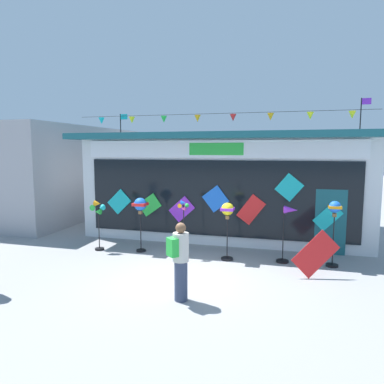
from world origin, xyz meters
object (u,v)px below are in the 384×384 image
object	(u,v)px
wind_spinner_left	(140,208)
wind_spinner_far_right	(334,216)
wind_spinner_far_left	(98,214)
wind_spinner_right	(288,225)
wind_spinner_center_right	(227,215)
person_near_camera	(180,260)
wind_spinner_center_left	(183,224)
display_kite_on_ground	(316,254)
kite_shop_building	(229,183)

from	to	relation	value
wind_spinner_left	wind_spinner_far_right	size ratio (longest dim) A/B	0.94
wind_spinner_far_left	wind_spinner_right	size ratio (longest dim) A/B	0.98
wind_spinner_center_right	person_near_camera	bearing A→B (deg)	-99.11
wind_spinner_left	wind_spinner_center_left	distance (m)	1.48
display_kite_on_ground	wind_spinner_center_left	bearing A→B (deg)	167.36
wind_spinner_far_left	wind_spinner_right	distance (m)	5.79
wind_spinner_far_right	display_kite_on_ground	world-z (taller)	wind_spinner_far_right
kite_shop_building	person_near_camera	bearing A→B (deg)	-88.91
person_near_camera	wind_spinner_right	bearing A→B (deg)	-81.93
wind_spinner_right	wind_spinner_far_left	bearing A→B (deg)	-177.05
kite_shop_building	wind_spinner_center_left	distance (m)	4.05
kite_shop_building	wind_spinner_center_right	bearing A→B (deg)	-81.04
display_kite_on_ground	wind_spinner_right	bearing A→B (deg)	124.99
wind_spinner_center_right	person_near_camera	xyz separation A→B (m)	(-0.49, -3.03, -0.43)
wind_spinner_left	wind_spinner_center_right	distance (m)	2.75
kite_shop_building	wind_spinner_center_left	bearing A→B (deg)	-100.46
wind_spinner_right	kite_shop_building	bearing A→B (deg)	121.71
wind_spinner_center_left	display_kite_on_ground	size ratio (longest dim) A/B	1.51
wind_spinner_left	wind_spinner_center_right	bearing A→B (deg)	-2.36
display_kite_on_ground	wind_spinner_center_right	bearing A→B (deg)	161.61
wind_spinner_left	person_near_camera	world-z (taller)	wind_spinner_left
wind_spinner_far_left	wind_spinner_center_left	xyz separation A→B (m)	(2.77, 0.15, -0.19)
kite_shop_building	wind_spinner_far_left	size ratio (longest dim) A/B	6.40
wind_spinner_far_left	wind_spinner_far_right	size ratio (longest dim) A/B	0.88
wind_spinner_center_left	wind_spinner_far_right	distance (m)	4.24
kite_shop_building	display_kite_on_ground	xyz separation A→B (m)	(2.99, -4.70, -1.30)
wind_spinner_center_left	wind_spinner_center_right	size ratio (longest dim) A/B	1.01
wind_spinner_left	wind_spinner_far_right	bearing A→B (deg)	0.61
wind_spinner_left	display_kite_on_ground	xyz separation A→B (m)	(5.12, -0.90, -0.81)
wind_spinner_center_right	wind_spinner_far_right	world-z (taller)	wind_spinner_far_right
kite_shop_building	display_kite_on_ground	size ratio (longest dim) A/B	9.17
wind_spinner_far_left	person_near_camera	world-z (taller)	person_near_camera
kite_shop_building	wind_spinner_left	distance (m)	4.39
wind_spinner_far_left	display_kite_on_ground	xyz separation A→B (m)	(6.47, -0.68, -0.57)
wind_spinner_far_right	person_near_camera	bearing A→B (deg)	-136.47
wind_spinner_far_left	wind_spinner_center_left	world-z (taller)	wind_spinner_center_left
wind_spinner_center_right	wind_spinner_center_left	bearing A→B (deg)	178.18
wind_spinner_left	person_near_camera	xyz separation A→B (m)	(2.26, -3.14, -0.51)
wind_spinner_far_left	wind_spinner_center_left	distance (m)	2.78
wind_spinner_far_left	person_near_camera	size ratio (longest dim) A/B	0.95
wind_spinner_center_left	display_kite_on_ground	distance (m)	3.81
wind_spinner_right	wind_spinner_far_right	world-z (taller)	wind_spinner_far_right
wind_spinner_left	wind_spinner_center_right	world-z (taller)	wind_spinner_left
kite_shop_building	wind_spinner_far_left	distance (m)	5.37
wind_spinner_right	person_near_camera	world-z (taller)	person_near_camera
wind_spinner_center_right	kite_shop_building	bearing A→B (deg)	98.96
wind_spinner_far_left	wind_spinner_far_right	bearing A→B (deg)	2.29
wind_spinner_center_left	wind_spinner_right	world-z (taller)	wind_spinner_center_left
kite_shop_building	display_kite_on_ground	bearing A→B (deg)	-57.59
wind_spinner_center_right	person_near_camera	world-z (taller)	person_near_camera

